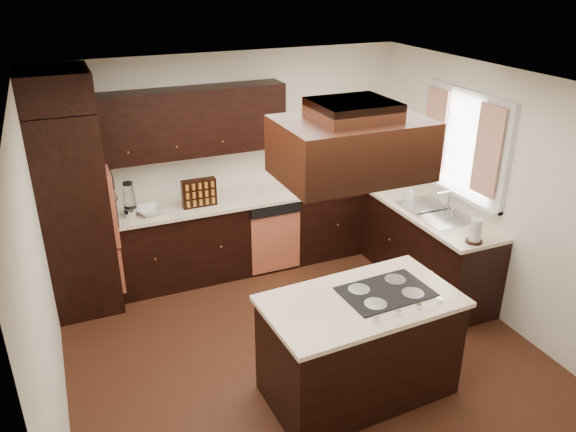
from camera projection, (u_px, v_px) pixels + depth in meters
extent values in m
cube|color=#542B19|center=(303.00, 353.00, 5.32)|extent=(4.20, 4.20, 0.02)
cube|color=silver|center=(307.00, 86.00, 4.29)|extent=(4.20, 4.20, 0.02)
cube|color=white|center=(230.00, 161.00, 6.58)|extent=(4.20, 0.02, 2.50)
cube|color=white|center=(467.00, 391.00, 3.03)|extent=(4.20, 0.02, 2.50)
cube|color=white|center=(39.00, 284.00, 4.05)|extent=(0.02, 4.20, 2.50)
cube|color=white|center=(498.00, 197.00, 5.56)|extent=(0.02, 4.20, 2.50)
cube|color=black|center=(75.00, 213.00, 5.68)|extent=(0.65, 0.75, 2.12)
cube|color=#D16948|center=(110.00, 202.00, 5.78)|extent=(0.05, 0.62, 0.78)
cube|color=black|center=(243.00, 233.00, 6.66)|extent=(2.93, 0.60, 0.88)
cube|color=black|center=(412.00, 238.00, 6.54)|extent=(0.60, 2.40, 0.88)
cube|color=#F9E5C7|center=(243.00, 198.00, 6.46)|extent=(2.93, 0.63, 0.04)
cube|color=#F9E5C7|center=(414.00, 202.00, 6.34)|extent=(0.63, 2.40, 0.04)
cube|color=black|center=(194.00, 122.00, 6.04)|extent=(2.00, 0.34, 0.72)
cube|color=#D16948|center=(276.00, 243.00, 6.54)|extent=(0.60, 0.05, 0.72)
cube|color=silver|center=(464.00, 144.00, 5.84)|extent=(0.06, 1.32, 1.12)
cube|color=white|center=(466.00, 143.00, 5.85)|extent=(0.00, 1.20, 1.00)
cube|color=beige|center=(488.00, 151.00, 5.45)|extent=(0.02, 0.34, 0.90)
cube|color=beige|center=(435.00, 130.00, 6.15)|extent=(0.02, 0.34, 0.90)
cube|color=silver|center=(435.00, 212.00, 6.04)|extent=(0.52, 0.84, 0.01)
cube|color=black|center=(359.00, 348.00, 4.67)|extent=(1.56, 0.90, 0.88)
cube|color=#F9E5C7|center=(362.00, 301.00, 4.48)|extent=(1.62, 0.96, 0.04)
cube|color=black|center=(386.00, 292.00, 4.56)|extent=(0.74, 0.51, 0.01)
cube|color=black|center=(351.00, 148.00, 4.01)|extent=(1.05, 0.72, 0.42)
cube|color=black|center=(353.00, 110.00, 3.89)|extent=(0.55, 0.50, 0.13)
cylinder|color=silver|center=(131.00, 212.00, 5.92)|extent=(0.15, 0.15, 0.10)
cone|color=silver|center=(129.00, 196.00, 5.85)|extent=(0.13, 0.13, 0.26)
cube|color=black|center=(199.00, 193.00, 6.13)|extent=(0.38, 0.10, 0.31)
imported|color=silver|center=(151.00, 211.00, 5.98)|extent=(0.32, 0.32, 0.07)
imported|color=silver|center=(409.00, 193.00, 6.33)|extent=(0.09, 0.09, 0.17)
cylinder|color=silver|center=(475.00, 231.00, 5.33)|extent=(0.14, 0.14, 0.24)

